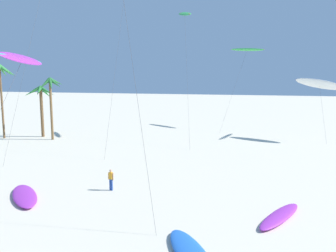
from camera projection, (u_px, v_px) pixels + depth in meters
palm_tree_0 at (0, 74)px, 49.03m from camera, size 4.50×4.61×10.47m
palm_tree_1 at (41, 97)px, 50.71m from camera, size 4.62×4.41×7.43m
palm_tree_2 at (51, 89)px, 48.34m from camera, size 3.39×3.34×8.63m
flying_kite_2 at (185, 14)px, 49.93m from camera, size 4.14×12.04×18.31m
flying_kite_3 at (22, 59)px, 22.80m from camera, size 1.94×10.01×10.73m
flying_kite_5 at (247, 50)px, 59.30m from camera, size 6.75×9.89×13.58m
flying_kite_8 at (320, 84)px, 47.63m from camera, size 6.26×4.60×8.94m
grounded_kite_1 at (25, 196)px, 26.31m from camera, size 4.91×5.38×0.36m
grounded_kite_2 at (280, 216)px, 22.59m from camera, size 3.49×5.38×0.35m
person_near_left at (111, 179)px, 27.91m from camera, size 0.50×0.26×1.71m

